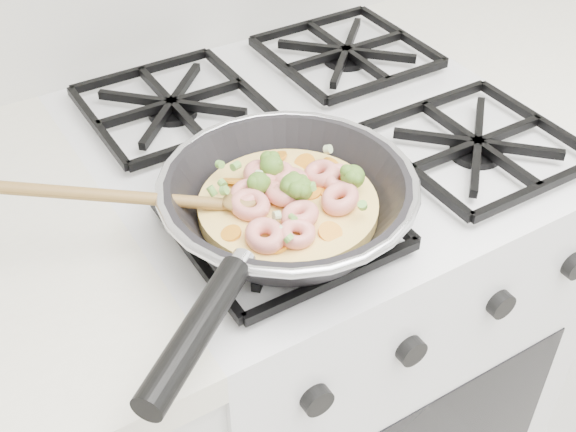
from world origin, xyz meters
TOP-DOWN VIEW (x-y plane):
  - stove at (0.00, 1.70)m, footprint 0.60×0.60m
  - skillet at (-0.15, 1.54)m, footprint 0.46×0.35m

SIDE VIEW (x-z plane):
  - stove at x=0.00m, z-range 0.00..0.92m
  - skillet at x=-0.15m, z-range 0.91..1.01m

